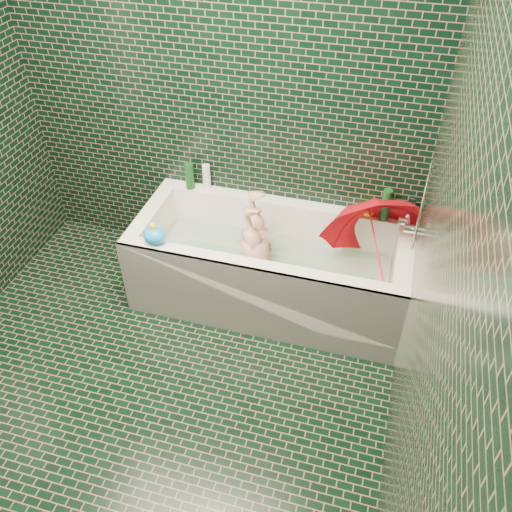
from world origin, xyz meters
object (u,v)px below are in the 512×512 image
(umbrella, at_px, (376,243))
(bathtub, at_px, (270,274))
(rubber_duck, at_px, (368,210))
(child, at_px, (260,263))
(bath_toy, at_px, (154,235))

(umbrella, bearing_deg, bathtub, -179.73)
(umbrella, distance_m, rubber_duck, 0.27)
(child, relative_size, rubber_duck, 8.00)
(bathtub, xyz_separation_m, bath_toy, (-0.63, -0.29, 0.40))
(child, bearing_deg, umbrella, 95.64)
(bathtub, distance_m, bath_toy, 0.80)
(bathtub, distance_m, umbrella, 0.71)
(rubber_duck, relative_size, bath_toy, 0.70)
(child, xyz_separation_m, umbrella, (0.68, 0.11, 0.23))
(child, relative_size, bath_toy, 5.59)
(child, relative_size, umbrella, 1.53)
(child, distance_m, umbrella, 0.73)
(rubber_duck, height_order, bath_toy, bath_toy)
(child, xyz_separation_m, rubber_duck, (0.60, 0.36, 0.28))
(rubber_duck, distance_m, bath_toy, 1.32)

